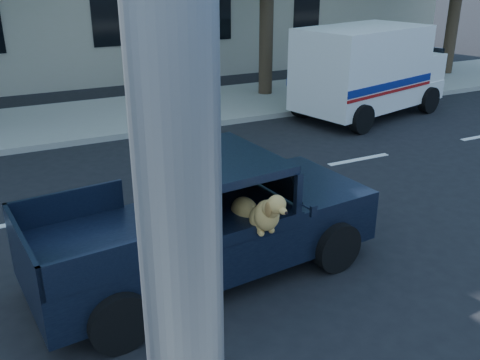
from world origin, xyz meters
The scene contains 5 objects.
ground centered at (0.00, 0.00, 0.00)m, with size 120.00×120.00×0.00m, color black.
far_sidewalk centered at (0.00, 9.20, 0.07)m, with size 60.00×4.00×0.15m, color gray.
lane_stripes centered at (2.00, 3.40, 0.01)m, with size 21.60×0.14×0.01m, color silver, non-canonical shape.
pickup_truck centered at (-0.98, 0.56, 0.58)m, with size 4.93×2.60×1.70m.
mail_truck centered at (6.51, 6.38, 1.10)m, with size 4.95×3.27×2.51m.
Camera 1 is at (-3.37, -5.53, 4.09)m, focal length 40.00 mm.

